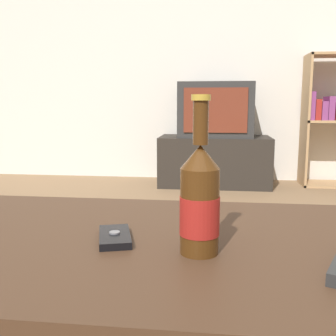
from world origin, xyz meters
name	(u,v)px	position (x,y,z in m)	size (l,w,h in m)	color
back_wall	(197,38)	(0.00, 3.02, 1.30)	(8.00, 0.05, 2.60)	silver
coffee_table	(122,270)	(0.00, 0.00, 0.38)	(1.22, 0.61, 0.45)	#422B1C
tv_stand	(214,161)	(0.18, 2.71, 0.21)	(0.95, 0.48, 0.43)	#28231E
television	(215,110)	(0.18, 2.71, 0.66)	(0.62, 0.46, 0.46)	#2D2D2D
bookshelf	(332,117)	(1.17, 2.81, 0.60)	(0.50, 0.30, 1.12)	tan
beer_bottle	(200,200)	(0.16, -0.06, 0.54)	(0.07, 0.07, 0.27)	#47280F
cell_phone	(115,237)	(-0.01, -0.02, 0.46)	(0.09, 0.13, 0.02)	black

